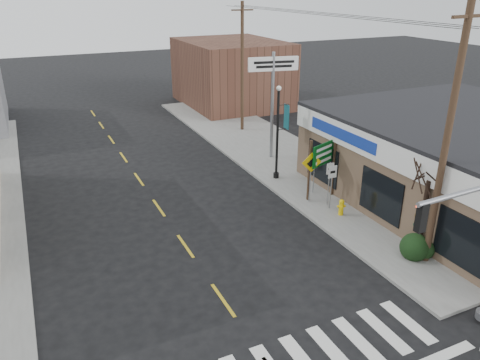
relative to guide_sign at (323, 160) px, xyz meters
name	(u,v)px	position (x,y,z in m)	size (l,w,h in m)	color
sidewalk_right	(304,171)	(1.28, 3.54, -2.06)	(6.00, 38.00, 0.13)	slate
center_line	(185,246)	(-7.72, -1.46, -2.12)	(0.12, 56.00, 0.01)	gold
thrift_store	(479,165)	(6.78, -3.46, -0.13)	(12.00, 14.00, 4.00)	brown
bldg_distant_right	(231,73)	(4.28, 20.54, 0.67)	(8.00, 10.00, 5.60)	#523225
guide_sign	(323,160)	(0.00, 0.00, 0.00)	(1.78, 0.14, 3.12)	#422E1E
fire_hydrant	(341,206)	(-0.25, -2.05, -1.57)	(0.25, 0.25, 0.79)	#DEB406
ped_crossing_sign	(311,168)	(-0.80, -0.20, -0.22)	(1.00, 0.07, 2.58)	gray
lamp_post	(279,126)	(-0.71, 3.23, 0.99)	(0.67, 0.53, 5.15)	black
dance_center_sign	(273,79)	(0.62, 6.37, 2.86)	(3.01, 0.19, 6.40)	gray
bare_tree	(431,167)	(0.64, -6.01, 1.64)	(2.31, 2.31, 4.63)	black
shrub_front	(414,247)	(0.15, -6.28, -1.57)	(1.14, 1.14, 0.86)	#233D19
shrub_back	(373,196)	(1.83, -1.79, -1.57)	(1.14, 1.14, 0.85)	black
utility_pole_near	(447,139)	(0.43, -6.65, 2.97)	(1.69, 0.25, 9.70)	#432E23
utility_pole_far	(242,67)	(1.55, 12.56, 2.59)	(1.56, 0.23, 8.96)	#493121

